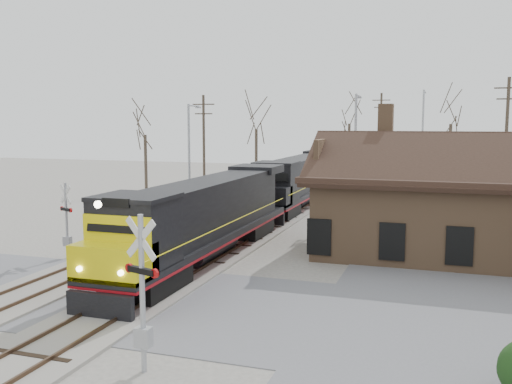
% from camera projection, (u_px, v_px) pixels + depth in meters
% --- Properties ---
extents(ground, '(140.00, 140.00, 0.00)m').
position_uv_depth(ground, '(138.00, 299.00, 22.33)').
color(ground, '#A9A499').
rests_on(ground, ground).
extents(road, '(60.00, 9.00, 0.03)m').
position_uv_depth(road, '(138.00, 299.00, 22.33)').
color(road, slate).
rests_on(road, ground).
extents(track_main, '(3.40, 90.00, 0.24)m').
position_uv_depth(track_main, '(258.00, 229.00, 36.44)').
color(track_main, '#A9A499').
rests_on(track_main, ground).
extents(track_siding, '(3.40, 90.00, 0.24)m').
position_uv_depth(track_siding, '(194.00, 225.00, 37.86)').
color(track_siding, '#A9A499').
rests_on(track_siding, ground).
extents(depot, '(15.20, 9.31, 7.90)m').
position_uv_depth(depot, '(459.00, 209.00, 29.56)').
color(depot, '#8A6647').
rests_on(depot, ground).
extents(locomotive_lead, '(2.81, 18.86, 4.18)m').
position_uv_depth(locomotive_lead, '(202.00, 218.00, 27.98)').
color(locomotive_lead, black).
rests_on(locomotive_lead, ground).
extents(locomotive_trailing, '(2.81, 18.86, 3.96)m').
position_uv_depth(locomotive_trailing, '(298.00, 181.00, 45.99)').
color(locomotive_trailing, black).
rests_on(locomotive_trailing, ground).
extents(crossbuck_near, '(1.23, 0.46, 4.44)m').
position_uv_depth(crossbuck_near, '(142.00, 300.00, 15.62)').
color(crossbuck_near, '#A5A8AD').
rests_on(crossbuck_near, ground).
extents(crossbuck_far, '(1.04, 0.53, 3.86)m').
position_uv_depth(crossbuck_far, '(67.00, 223.00, 28.89)').
color(crossbuck_far, '#A5A8AD').
rests_on(crossbuck_far, ground).
extents(streetlight_a, '(0.25, 2.04, 8.16)m').
position_uv_depth(streetlight_a, '(190.00, 154.00, 40.71)').
color(streetlight_a, '#A5A8AD').
rests_on(streetlight_a, ground).
extents(streetlight_b, '(0.25, 2.04, 8.84)m').
position_uv_depth(streetlight_b, '(355.00, 150.00, 39.87)').
color(streetlight_b, '#A5A8AD').
rests_on(streetlight_b, ground).
extents(streetlight_c, '(0.25, 2.04, 9.79)m').
position_uv_depth(streetlight_c, '(422.00, 138.00, 51.96)').
color(streetlight_c, '#A5A8AD').
rests_on(streetlight_c, ground).
extents(utility_pole_a, '(2.00, 0.24, 9.19)m').
position_uv_depth(utility_pole_a, '(204.00, 146.00, 49.27)').
color(utility_pole_a, '#382D23').
rests_on(utility_pole_a, ground).
extents(utility_pole_b, '(2.00, 0.24, 10.14)m').
position_uv_depth(utility_pole_b, '(380.00, 136.00, 64.94)').
color(utility_pole_b, '#382D23').
rests_on(utility_pole_b, ground).
extents(utility_pole_c, '(2.00, 0.24, 10.19)m').
position_uv_depth(utility_pole_c, '(506.00, 143.00, 42.32)').
color(utility_pole_c, '#382D23').
rests_on(utility_pole_c, ground).
extents(tree_a, '(3.75, 3.75, 9.18)m').
position_uv_depth(tree_a, '(145.00, 126.00, 56.50)').
color(tree_a, '#382D23').
rests_on(tree_a, ground).
extents(tree_b, '(4.08, 4.08, 10.01)m').
position_uv_depth(tree_b, '(256.00, 120.00, 59.64)').
color(tree_b, '#382D23').
rests_on(tree_b, ground).
extents(tree_c, '(4.46, 4.46, 10.92)m').
position_uv_depth(tree_c, '(350.00, 114.00, 67.62)').
color(tree_c, '#382D23').
rests_on(tree_c, ground).
extents(tree_d, '(4.46, 4.46, 10.93)m').
position_uv_depth(tree_d, '(451.00, 113.00, 56.99)').
color(tree_d, '#382D23').
rests_on(tree_d, ground).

